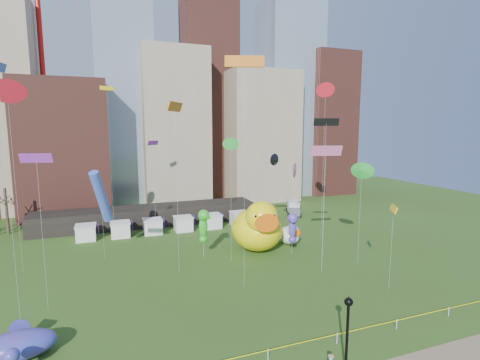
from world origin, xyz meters
name	(u,v)px	position (x,y,z in m)	size (l,w,h in m)	color
ground	(268,360)	(0.00, 0.00, 0.00)	(160.00, 160.00, 0.00)	#334D18
skyline	(164,108)	(2.25, 61.06, 21.44)	(101.00, 23.00, 68.00)	brown
crane_right	(275,7)	(30.89, 64.00, 46.90)	(23.00, 1.00, 76.00)	red
pavilion	(149,216)	(-4.00, 42.00, 1.60)	(38.00, 6.00, 3.20)	black
vendor_tents	(183,224)	(1.02, 36.00, 1.11)	(33.24, 2.80, 2.40)	white
caution_tape	(268,352)	(0.00, 0.00, 0.68)	(50.00, 0.06, 0.90)	white
big_duck	(258,227)	(8.72, 22.45, 3.43)	(8.20, 10.20, 7.46)	#FFE70D
small_duck	(290,234)	(14.25, 23.47, 1.48)	(3.11, 4.19, 3.23)	white
seahorse_green	(203,224)	(0.98, 22.46, 4.62)	(1.90, 2.16, 6.48)	silver
seahorse_purple	(293,226)	(12.64, 19.66, 3.95)	(1.82, 2.02, 5.65)	silver
whale_inflatable	(17,344)	(-17.35, 6.78, 1.09)	(5.63, 6.95, 2.37)	#57348F
lamppost	(348,327)	(4.46, -3.20, 3.51)	(0.60, 0.60, 5.74)	black
box_truck	(293,207)	(24.03, 40.23, 1.29)	(4.27, 6.29, 2.52)	silver
kite_0	(326,90)	(19.91, 23.88, 22.43)	(1.08, 2.08, 23.55)	silver
kite_1	(326,151)	(12.93, 12.82, 14.38)	(3.83, 1.23, 15.00)	silver
kite_2	(275,160)	(13.01, 26.13, 12.32)	(1.56, 1.23, 13.23)	silver
kite_3	(362,171)	(18.90, 13.88, 11.77)	(1.12, 1.94, 12.81)	silver
kite_4	(107,91)	(-9.95, 33.47, 22.15)	(1.99, 1.13, 22.88)	silver
kite_5	(101,197)	(-11.36, 26.84, 8.20)	(3.06, 4.33, 11.82)	silver
kite_6	(245,63)	(2.81, 12.27, 23.39)	(3.90, 1.77, 24.10)	silver
kite_7	(153,144)	(-3.94, 32.49, 14.68)	(1.84, 1.72, 15.18)	silver
kite_8	(7,91)	(-20.51, 25.36, 21.02)	(2.50, 1.57, 22.38)	silver
kite_9	(296,170)	(17.61, 28.12, 10.32)	(1.69, 2.09, 11.53)	silver
kite_10	(326,123)	(12.99, 13.02, 17.52)	(2.71, 1.51, 18.08)	silver
kite_11	(231,144)	(3.95, 19.93, 14.99)	(1.14, 1.26, 15.81)	silver
kite_12	(394,209)	(16.97, 6.31, 8.71)	(1.38, 2.05, 9.11)	silver
kite_14	(175,108)	(-3.01, 18.77, 19.24)	(2.32, 3.19, 19.88)	silver
kite_15	(36,159)	(-16.36, 14.33, 14.20)	(2.78, 0.94, 14.72)	silver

